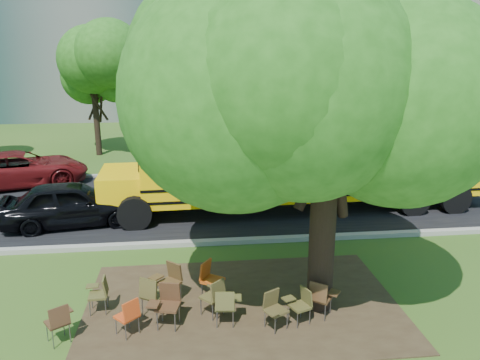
{
  "coord_description": "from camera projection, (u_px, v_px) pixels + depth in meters",
  "views": [
    {
      "loc": [
        -0.11,
        -9.88,
        5.58
      ],
      "look_at": [
        1.39,
        3.43,
        1.84
      ],
      "focal_mm": 35.0,
      "sensor_mm": 36.0,
      "label": 1
    }
  ],
  "objects": [
    {
      "name": "ground",
      "position": [
        198.0,
        296.0,
        10.97
      ],
      "size": [
        160.0,
        160.0,
        0.0
      ],
      "primitive_type": "plane",
      "color": "#2A4F18",
      "rests_on": "ground"
    },
    {
      "name": "dirt_patch",
      "position": [
        242.0,
        304.0,
        10.59
      ],
      "size": [
        7.0,
        4.5,
        0.03
      ],
      "primitive_type": "cube",
      "color": "#382819",
      "rests_on": "ground"
    },
    {
      "name": "asphalt_road",
      "position": [
        193.0,
        202.0,
        17.66
      ],
      "size": [
        80.0,
        8.0,
        0.04
      ],
      "primitive_type": "cube",
      "color": "black",
      "rests_on": "ground"
    },
    {
      "name": "kerb_near",
      "position": [
        195.0,
        243.0,
        13.82
      ],
      "size": [
        80.0,
        0.25,
        0.14
      ],
      "primitive_type": "cube",
      "color": "gray",
      "rests_on": "ground"
    },
    {
      "name": "kerb_far",
      "position": [
        192.0,
        173.0,
        21.57
      ],
      "size": [
        80.0,
        0.25,
        0.14
      ],
      "primitive_type": "cube",
      "color": "gray",
      "rests_on": "ground"
    },
    {
      "name": "bg_tree_2",
      "position": [
        93.0,
        77.0,
        24.61
      ],
      "size": [
        4.8,
        4.8,
        6.62
      ],
      "color": "black",
      "rests_on": "ground"
    },
    {
      "name": "bg_tree_3",
      "position": [
        345.0,
        61.0,
        23.87
      ],
      "size": [
        5.6,
        5.6,
        7.84
      ],
      "color": "black",
      "rests_on": "ground"
    },
    {
      "name": "main_tree",
      "position": [
        331.0,
        69.0,
        9.11
      ],
      "size": [
        7.08,
        7.08,
        8.77
      ],
      "color": "black",
      "rests_on": "ground"
    },
    {
      "name": "school_bus",
      "position": [
        311.0,
        156.0,
        16.65
      ],
      "size": [
        13.61,
        3.47,
        3.3
      ],
      "rotation": [
        0.0,
        0.0,
        0.03
      ],
      "color": "yellow",
      "rests_on": "ground"
    },
    {
      "name": "chair_0",
      "position": [
        59.0,
        319.0,
        9.1
      ],
      "size": [
        0.56,
        0.71,
        0.84
      ],
      "rotation": [
        0.0,
        0.0,
        0.6
      ],
      "color": "#4C2F1B",
      "rests_on": "ground"
    },
    {
      "name": "chair_1",
      "position": [
        153.0,
        293.0,
        9.96
      ],
      "size": [
        0.8,
        0.63,
        0.95
      ],
      "rotation": [
        0.0,
        0.0,
        -0.57
      ],
      "color": "#494220",
      "rests_on": "ground"
    },
    {
      "name": "chair_2",
      "position": [
        129.0,
        313.0,
        9.33
      ],
      "size": [
        0.56,
        0.71,
        0.82
      ],
      "rotation": [
        0.0,
        0.0,
        0.75
      ],
      "color": "#CE4216",
      "rests_on": "ground"
    },
    {
      "name": "chair_3",
      "position": [
        167.0,
        301.0,
        9.64
      ],
      "size": [
        0.7,
        0.55,
        0.94
      ],
      "rotation": [
        0.0,
        0.0,
        2.92
      ],
      "color": "#4B2E1A",
      "rests_on": "ground"
    },
    {
      "name": "chair_4",
      "position": [
        226.0,
        304.0,
        9.64
      ],
      "size": [
        0.59,
        0.5,
        0.85
      ],
      "rotation": [
        0.0,
        0.0,
        -0.1
      ],
      "color": "brown",
      "rests_on": "ground"
    },
    {
      "name": "chair_5",
      "position": [
        274.0,
        307.0,
        9.56
      ],
      "size": [
        0.56,
        0.68,
        0.83
      ],
      "rotation": [
        0.0,
        0.0,
        3.66
      ],
      "color": "#4C4121",
      "rests_on": "ground"
    },
    {
      "name": "chair_6",
      "position": [
        301.0,
        302.0,
        9.77
      ],
      "size": [
        0.62,
        0.55,
        0.8
      ],
      "rotation": [
        0.0,
        0.0,
        1.96
      ],
      "color": "#4F4922",
      "rests_on": "ground"
    },
    {
      "name": "chair_7",
      "position": [
        321.0,
        296.0,
        9.94
      ],
      "size": [
        0.74,
        0.58,
        0.87
      ],
      "rotation": [
        0.0,
        0.0,
        -0.63
      ],
      "color": "#4E321B",
      "rests_on": "ground"
    },
    {
      "name": "chair_8",
      "position": [
        100.0,
        291.0,
        10.17
      ],
      "size": [
        0.51,
        0.54,
        0.83
      ],
      "rotation": [
        0.0,
        0.0,
        1.63
      ],
      "color": "#4D4921",
      "rests_on": "ground"
    },
    {
      "name": "chair_9",
      "position": [
        170.0,
        278.0,
        10.64
      ],
      "size": [
        0.79,
        0.63,
        0.92
      ],
      "rotation": [
        0.0,
        0.0,
        2.39
      ],
      "color": "#4D371B",
      "rests_on": "ground"
    },
    {
      "name": "chair_10",
      "position": [
        210.0,
        277.0,
        10.69
      ],
      "size": [
        0.62,
        0.79,
        0.93
      ],
      "rotation": [
        0.0,
        0.0,
        -2.16
      ],
      "color": "#BE4E14",
      "rests_on": "ground"
    },
    {
      "name": "chair_11",
      "position": [
        215.0,
        293.0,
        10.01
      ],
      "size": [
        0.6,
        0.75,
        0.88
      ],
      "rotation": [
        0.0,
        0.0,
        0.76
      ],
      "color": "brown",
      "rests_on": "ground"
    },
    {
      "name": "black_car",
      "position": [
        72.0,
        204.0,
        15.22
      ],
      "size": [
        4.59,
        2.42,
        1.49
      ],
      "primitive_type": "imported",
      "rotation": [
        0.0,
        0.0,
        1.73
      ],
      "color": "black",
      "rests_on": "ground"
    },
    {
      "name": "bg_car_red",
      "position": [
        21.0,
        169.0,
        19.65
      ],
      "size": [
        5.84,
        3.97,
        1.49
      ],
      "primitive_type": "imported",
      "rotation": [
        0.0,
        0.0,
        1.88
      ],
      "color": "#5B0F11",
      "rests_on": "ground"
    }
  ]
}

